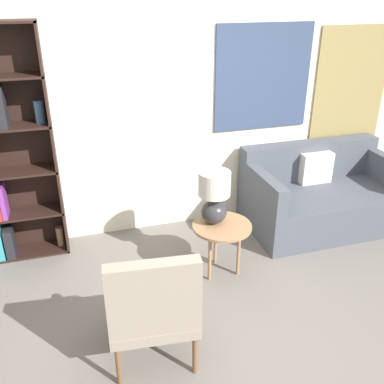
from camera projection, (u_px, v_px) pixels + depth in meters
The scene contains 6 objects.
ground_plane at pixel (238, 356), 3.06m from camera, with size 14.00×14.00×0.00m, color #66605B.
wall_back at pixel (173, 102), 4.24m from camera, with size 6.40×0.08×2.70m.
armchair at pixel (153, 305), 2.79m from camera, with size 0.65×0.64×0.92m.
couch at pixel (320, 197), 4.67m from camera, with size 1.62×0.93×0.84m.
side_table at pixel (222, 230), 3.77m from camera, with size 0.52×0.52×0.50m.
table_lamp at pixel (214, 195), 3.68m from camera, with size 0.28×0.28×0.48m.
Camera 1 is at (-0.97, -2.05, 2.39)m, focal length 40.00 mm.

